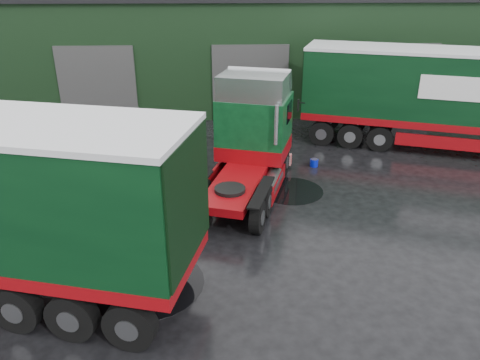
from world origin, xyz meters
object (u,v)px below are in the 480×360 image
warehouse (244,44)px  tree_back_a (139,7)px  tree_back_b (333,19)px  hero_tractor (242,142)px  lorry_right (454,101)px  wash_bucket (314,163)px

warehouse → tree_back_a: (-8.00, 10.00, 1.59)m
tree_back_b → hero_tractor: bearing=-109.3°
lorry_right → wash_bucket: bearing=-54.4°
hero_tractor → lorry_right: (9.59, 4.50, 0.16)m
hero_tractor → warehouse: bearing=104.0°
wash_bucket → hero_tractor: bearing=-139.4°
hero_tractor → lorry_right: bearing=42.6°
warehouse → wash_bucket: (2.22, -12.80, -3.00)m
tree_back_a → lorry_right: bearing=-51.6°
lorry_right → tree_back_a: tree_back_a is taller
hero_tractor → tree_back_b: size_ratio=0.89×
wash_bucket → tree_back_b: bearing=75.8°
warehouse → wash_bucket: size_ratio=97.15×
warehouse → tree_back_b: bearing=51.3°
hero_tractor → wash_bucket: size_ratio=20.01×
wash_bucket → tree_back_b: (5.78, 22.80, 3.59)m
hero_tractor → wash_bucket: bearing=58.1°
wash_bucket → tree_back_b: 23.80m
lorry_right → tree_back_a: bearing=-121.6°
wash_bucket → warehouse: bearing=99.8°
lorry_right → tree_back_b: bearing=-158.2°
warehouse → hero_tractor: 15.57m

